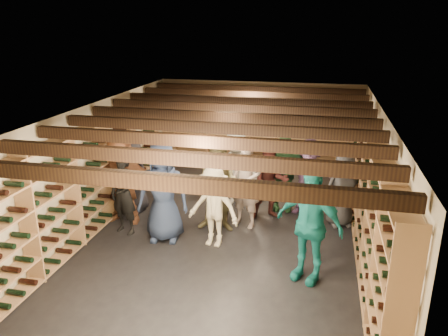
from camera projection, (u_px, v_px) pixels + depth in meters
name	position (u px, v px, depth m)	size (l,w,h in m)	color
ground	(228.00, 228.00, 8.72)	(8.00, 8.00, 0.00)	black
walls	(228.00, 172.00, 8.34)	(5.52, 8.02, 2.40)	#C2B696
ceiling	(228.00, 110.00, 7.96)	(5.50, 8.00, 0.01)	beige
ceiling_joists	(228.00, 117.00, 8.00)	(5.40, 7.12, 0.18)	black
wine_rack_left	(105.00, 168.00, 8.92)	(0.32, 7.50, 2.15)	#9E704D
wine_rack_right	(368.00, 188.00, 7.84)	(0.32, 7.50, 2.15)	#9E704D
wine_rack_back	(258.00, 131.00, 11.92)	(4.70, 0.30, 2.15)	#9E704D
crate_stack_left	(215.00, 186.00, 10.28)	(0.51, 0.35, 0.51)	tan
crate_stack_right	(243.00, 174.00, 10.80)	(0.51, 0.35, 0.68)	tan
crate_loose	(252.00, 196.00, 10.14)	(0.50, 0.33, 0.17)	tan
person_0	(133.00, 175.00, 9.33)	(0.79, 0.52, 1.63)	black
person_1	(124.00, 194.00, 8.33)	(0.58, 0.38, 1.60)	black
person_2	(220.00, 186.00, 8.38)	(0.90, 0.70, 1.86)	brown
person_3	(213.00, 207.00, 7.86)	(0.96, 0.55, 1.49)	beige
person_4	(309.00, 225.00, 6.74)	(1.11, 0.46, 1.89)	#157D7B
person_5	(121.00, 179.00, 8.79)	(1.71, 0.55, 1.85)	brown
person_6	(163.00, 192.00, 8.02)	(0.93, 0.61, 1.91)	#222F4D
person_7	(246.00, 184.00, 8.59)	(0.65, 0.43, 1.78)	gray
person_8	(270.00, 182.00, 8.96)	(0.77, 0.60, 1.58)	#431C1A
person_9	(236.00, 168.00, 9.68)	(1.09, 0.63, 1.69)	beige
person_10	(283.00, 170.00, 9.36)	(1.05, 0.44, 1.80)	#234B29
person_11	(308.00, 177.00, 9.20)	(1.53, 0.49, 1.65)	#6B4B7C
person_12	(343.00, 190.00, 8.65)	(0.74, 0.48, 1.51)	#2F3034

